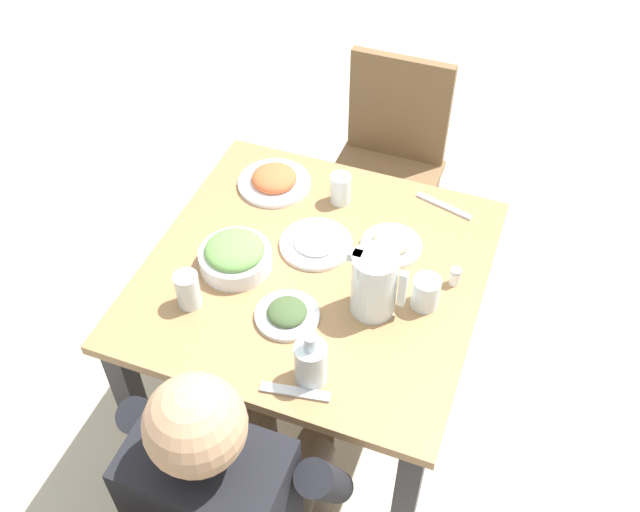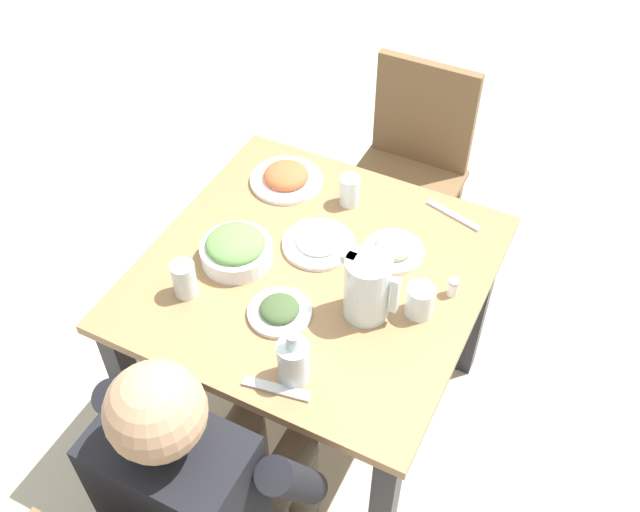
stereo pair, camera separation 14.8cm
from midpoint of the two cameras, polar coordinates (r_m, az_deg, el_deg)
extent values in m
plane|color=#B7AD99|center=(2.58, 1.29, -11.96)|extent=(8.00, 8.00, 0.00)
cube|color=#997047|center=(2.02, 1.62, -1.34)|extent=(0.92, 0.92, 0.03)
cube|color=#232328|center=(2.24, -12.78, -10.96)|extent=(0.06, 0.06, 0.69)
cube|color=#232328|center=(2.66, -2.68, 2.08)|extent=(0.06, 0.06, 0.69)
cube|color=#232328|center=(2.48, 14.06, -3.83)|extent=(0.06, 0.06, 0.69)
cube|color=brown|center=(2.20, -8.66, -19.33)|extent=(0.04, 0.04, 0.41)
cube|color=brown|center=(2.96, 11.78, 2.96)|extent=(0.04, 0.04, 0.41)
cube|color=brown|center=(3.03, 5.71, 4.98)|extent=(0.04, 0.04, 0.41)
cube|color=brown|center=(2.73, 9.55, -1.39)|extent=(0.04, 0.04, 0.41)
cube|color=brown|center=(2.80, 3.04, 0.90)|extent=(0.04, 0.04, 0.41)
cube|color=brown|center=(2.73, 7.97, 5.25)|extent=(0.40, 0.40, 0.03)
cube|color=brown|center=(2.73, 9.82, 10.98)|extent=(0.38, 0.04, 0.42)
cube|color=black|center=(1.67, -8.11, -18.86)|extent=(0.32, 0.20, 0.50)
sphere|color=tan|center=(1.35, -9.75, -12.16)|extent=(0.19, 0.19, 0.19)
cylinder|color=#473D33|center=(2.01, -6.39, -16.90)|extent=(0.11, 0.38, 0.11)
cylinder|color=#473D33|center=(2.25, -3.41, -15.27)|extent=(0.10, 0.10, 0.44)
cylinder|color=black|center=(1.77, -11.31, -12.01)|extent=(0.08, 0.23, 0.37)
cylinder|color=#473D33|center=(1.97, -1.91, -18.97)|extent=(0.11, 0.38, 0.11)
cylinder|color=#473D33|center=(2.21, 0.63, -17.03)|extent=(0.10, 0.10, 0.44)
cylinder|color=black|center=(1.65, 0.67, -17.55)|extent=(0.08, 0.23, 0.37)
cylinder|color=silver|center=(1.84, 6.06, -2.58)|extent=(0.12, 0.12, 0.19)
cube|color=silver|center=(1.82, 8.26, -3.16)|extent=(0.02, 0.02, 0.11)
cube|color=silver|center=(1.79, 4.67, -0.25)|extent=(0.04, 0.03, 0.02)
cylinder|color=white|center=(2.01, -4.54, 0.20)|extent=(0.20, 0.20, 0.05)
ellipsoid|color=#608E47|center=(1.99, -4.60, 0.92)|extent=(0.17, 0.17, 0.06)
cylinder|color=white|center=(2.27, -0.80, 5.94)|extent=(0.23, 0.23, 0.01)
ellipsoid|color=#CC5B33|center=(2.25, -0.81, 6.33)|extent=(0.14, 0.14, 0.06)
cylinder|color=white|center=(2.06, 7.90, 0.30)|extent=(0.18, 0.18, 0.01)
ellipsoid|color=#B7AD89|center=(2.05, 7.95, 0.67)|extent=(0.11, 0.11, 0.05)
cylinder|color=white|center=(1.89, -0.97, -4.57)|extent=(0.17, 0.17, 0.01)
ellipsoid|color=#3D512D|center=(1.88, -0.97, -4.27)|extent=(0.11, 0.11, 0.04)
cylinder|color=white|center=(2.06, 1.94, 0.89)|extent=(0.21, 0.21, 0.01)
ellipsoid|color=white|center=(2.05, 1.95, 1.19)|extent=(0.13, 0.13, 0.04)
cylinder|color=silver|center=(2.17, 4.33, 5.12)|extent=(0.06, 0.06, 0.10)
cylinder|color=silver|center=(1.93, -8.52, -1.91)|extent=(0.06, 0.06, 0.11)
cylinder|color=silver|center=(1.89, 10.14, -3.59)|extent=(0.07, 0.07, 0.09)
cylinder|color=silver|center=(1.73, 0.37, -8.46)|extent=(0.08, 0.08, 0.12)
cylinder|color=white|center=(1.75, 0.37, -8.92)|extent=(0.07, 0.07, 0.07)
cylinder|color=silver|center=(1.66, 0.39, -6.83)|extent=(0.03, 0.03, 0.04)
cylinder|color=white|center=(1.97, 12.58, -2.61)|extent=(0.03, 0.03, 0.04)
cylinder|color=#B2B2B7|center=(1.95, 12.71, -2.08)|extent=(0.03, 0.03, 0.01)
cube|color=silver|center=(1.75, -1.02, -10.56)|extent=(0.17, 0.05, 0.01)
cube|color=silver|center=(2.20, 12.41, 3.09)|extent=(0.18, 0.07, 0.01)
camera|label=1|loc=(0.07, -87.88, 2.21)|focal=40.49mm
camera|label=2|loc=(0.07, 92.12, -2.21)|focal=40.49mm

